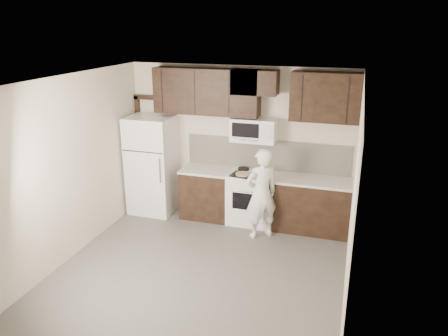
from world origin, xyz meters
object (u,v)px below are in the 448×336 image
at_px(stove, 251,197).
at_px(refrigerator, 153,165).
at_px(person, 261,194).
at_px(microwave, 254,130).

height_order(stove, refrigerator, refrigerator).
bearing_deg(person, stove, -98.39).
bearing_deg(microwave, person, -64.61).
height_order(stove, person, person).
bearing_deg(microwave, refrigerator, -174.85).
bearing_deg(stove, person, -59.69).
relative_size(stove, microwave, 1.24).
distance_m(stove, person, 0.66).
bearing_deg(stove, refrigerator, -178.49).
distance_m(microwave, refrigerator, 2.00).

